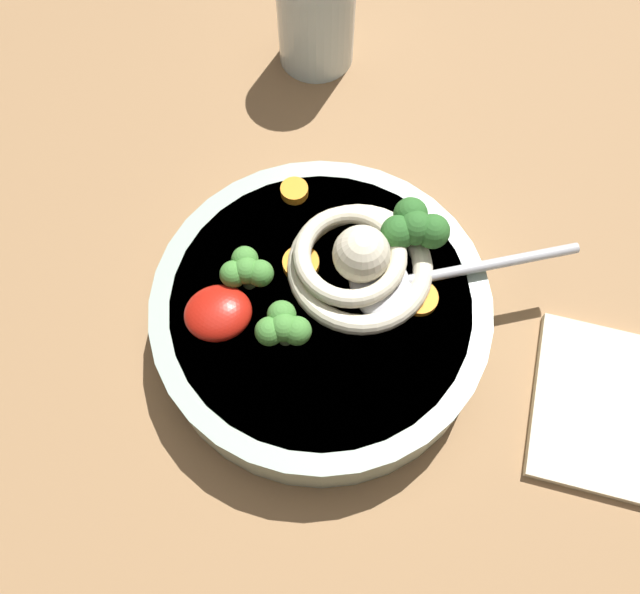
# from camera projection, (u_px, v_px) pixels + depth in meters

# --- Properties ---
(table_slab) EXTENTS (1.19, 1.19, 0.04)m
(table_slab) POSITION_uv_depth(u_px,v_px,m) (294.00, 340.00, 0.52)
(table_slab) COLOR #936D47
(table_slab) RESTS_ON ground
(soup_bowl) EXTENTS (0.25, 0.25, 0.05)m
(soup_bowl) POSITION_uv_depth(u_px,v_px,m) (320.00, 310.00, 0.49)
(soup_bowl) COLOR #9EB2A3
(soup_bowl) RESTS_ON table_slab
(noodle_pile) EXTENTS (0.12, 0.12, 0.05)m
(noodle_pile) POSITION_uv_depth(u_px,v_px,m) (358.00, 261.00, 0.46)
(noodle_pile) COLOR beige
(noodle_pile) RESTS_ON soup_bowl
(soup_spoon) EXTENTS (0.17, 0.06, 0.02)m
(soup_spoon) POSITION_uv_depth(u_px,v_px,m) (398.00, 277.00, 0.46)
(soup_spoon) COLOR #B7B7BC
(soup_spoon) RESTS_ON soup_bowl
(chili_sauce_dollop) EXTENTS (0.05, 0.04, 0.02)m
(chili_sauce_dollop) POSITION_uv_depth(u_px,v_px,m) (219.00, 319.00, 0.45)
(chili_sauce_dollop) COLOR #B2190F
(chili_sauce_dollop) RESTS_ON soup_bowl
(broccoli_floret_beside_chili) EXTENTS (0.04, 0.03, 0.03)m
(broccoli_floret_beside_chili) POSITION_uv_depth(u_px,v_px,m) (246.00, 270.00, 0.45)
(broccoli_floret_beside_chili) COLOR #7A9E60
(broccoli_floret_beside_chili) RESTS_ON soup_bowl
(broccoli_floret_beside_noodles) EXTENTS (0.04, 0.03, 0.03)m
(broccoli_floret_beside_noodles) POSITION_uv_depth(u_px,v_px,m) (284.00, 326.00, 0.43)
(broccoli_floret_beside_noodles) COLOR #7A9E60
(broccoli_floret_beside_noodles) RESTS_ON soup_bowl
(broccoli_floret_left) EXTENTS (0.05, 0.04, 0.04)m
(broccoli_floret_left) POSITION_uv_depth(u_px,v_px,m) (414.00, 227.00, 0.46)
(broccoli_floret_left) COLOR #7A9E60
(broccoli_floret_left) RESTS_ON soup_bowl
(carrot_slice_center) EXTENTS (0.03, 0.03, 0.01)m
(carrot_slice_center) POSITION_uv_depth(u_px,v_px,m) (301.00, 264.00, 0.47)
(carrot_slice_center) COLOR orange
(carrot_slice_center) RESTS_ON soup_bowl
(carrot_slice_extra_b) EXTENTS (0.02, 0.02, 0.01)m
(carrot_slice_extra_b) POSITION_uv_depth(u_px,v_px,m) (294.00, 191.00, 0.50)
(carrot_slice_extra_b) COLOR orange
(carrot_slice_extra_b) RESTS_ON soup_bowl
(carrot_slice_front) EXTENTS (0.03, 0.03, 0.01)m
(carrot_slice_front) POSITION_uv_depth(u_px,v_px,m) (419.00, 298.00, 0.46)
(carrot_slice_front) COLOR orange
(carrot_slice_front) RESTS_ON soup_bowl
(drinking_glass) EXTENTS (0.07, 0.07, 0.12)m
(drinking_glass) POSITION_uv_depth(u_px,v_px,m) (316.00, 7.00, 0.58)
(drinking_glass) COLOR silver
(drinking_glass) RESTS_ON table_slab
(folded_napkin) EXTENTS (0.18, 0.17, 0.01)m
(folded_napkin) POSITION_uv_depth(u_px,v_px,m) (625.00, 413.00, 0.47)
(folded_napkin) COLOR beige
(folded_napkin) RESTS_ON table_slab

